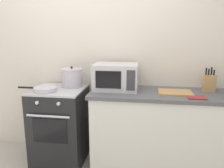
{
  "coord_description": "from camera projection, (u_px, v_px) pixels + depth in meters",
  "views": [
    {
      "loc": [
        0.68,
        -1.92,
        1.59
      ],
      "look_at": [
        0.29,
        0.6,
        1.0
      ],
      "focal_mm": 37.07,
      "sensor_mm": 36.0,
      "label": 1
    }
  ],
  "objects": [
    {
      "name": "back_wall",
      "position": [
        117.0,
        58.0,
        2.91
      ],
      "size": [
        4.4,
        0.1,
        2.5
      ],
      "primitive_type": "cube",
      "color": "silver",
      "rests_on": "ground_plane"
    },
    {
      "name": "lower_cabinet_right",
      "position": [
        164.0,
        133.0,
        2.67
      ],
      "size": [
        1.64,
        0.56,
        0.88
      ],
      "primitive_type": "cube",
      "color": "white",
      "rests_on": "ground_plane"
    },
    {
      "name": "countertop_right",
      "position": [
        166.0,
        94.0,
        2.56
      ],
      "size": [
        1.7,
        0.6,
        0.04
      ],
      "primitive_type": "cube",
      "color": "#59595E",
      "rests_on": "lower_cabinet_right"
    },
    {
      "name": "stove",
      "position": [
        60.0,
        125.0,
        2.83
      ],
      "size": [
        0.6,
        0.64,
        0.92
      ],
      "color": "black",
      "rests_on": "ground_plane"
    },
    {
      "name": "stock_pot",
      "position": [
        72.0,
        78.0,
        2.8
      ],
      "size": [
        0.34,
        0.26,
        0.25
      ],
      "color": "silver",
      "rests_on": "stove"
    },
    {
      "name": "frying_pan",
      "position": [
        45.0,
        89.0,
        2.61
      ],
      "size": [
        0.46,
        0.26,
        0.05
      ],
      "color": "silver",
      "rests_on": "stove"
    },
    {
      "name": "microwave",
      "position": [
        116.0,
        77.0,
        2.67
      ],
      "size": [
        0.5,
        0.37,
        0.3
      ],
      "color": "silver",
      "rests_on": "countertop_right"
    },
    {
      "name": "cutting_board",
      "position": [
        175.0,
        92.0,
        2.53
      ],
      "size": [
        0.36,
        0.26,
        0.02
      ],
      "primitive_type": "cube",
      "color": "tan",
      "rests_on": "countertop_right"
    },
    {
      "name": "knife_block",
      "position": [
        209.0,
        83.0,
        2.58
      ],
      "size": [
        0.13,
        0.1,
        0.28
      ],
      "color": "tan",
      "rests_on": "countertop_right"
    },
    {
      "name": "oven_mitt",
      "position": [
        197.0,
        97.0,
        2.34
      ],
      "size": [
        0.18,
        0.14,
        0.02
      ],
      "primitive_type": "cube",
      "color": "#993333",
      "rests_on": "countertop_right"
    }
  ]
}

